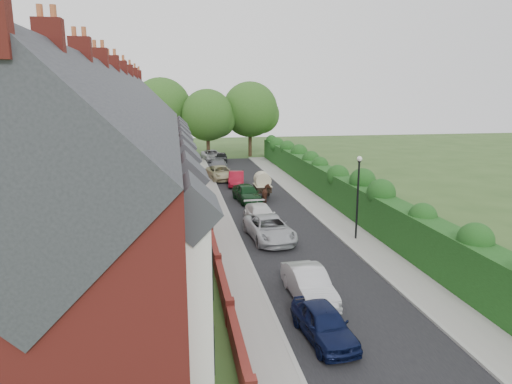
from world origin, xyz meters
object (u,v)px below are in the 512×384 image
Objects in this scene: lamppost at (358,187)px; car_black at (221,158)px; car_silver_a at (309,284)px; car_beige at (221,173)px; car_red at (236,179)px; car_grey at (218,166)px; horse at (267,194)px; horse_cart at (262,183)px; car_silver_b at (269,229)px; car_green at (247,193)px; car_navy at (324,323)px; car_white at (261,215)px.

lamppost is 1.34× the size of car_black.
car_black is (0.11, 40.03, -0.03)m from car_silver_a.
car_beige reaches higher than car_silver_a.
car_grey reaches higher than car_red.
horse_cart is (-0.00, 1.88, 0.55)m from horse.
car_green reaches higher than car_silver_b.
horse reaches higher than car_green.
car_silver_b is 1.04× the size of car_grey.
car_silver_b is 20.15m from car_beige.
car_silver_a is (0.40, 3.29, 0.05)m from car_navy.
car_navy is 35.99m from car_grey.
car_navy is 3.32m from car_silver_a.
car_red is at bearing -82.37° from car_black.
car_silver_b is at bearing 82.68° from car_navy.
car_navy is 22.89m from horse_cart.
lamppost is 26.24m from car_grey.
lamppost reaches higher than car_red.
car_green reaches higher than car_navy.
car_white is at bearing 82.71° from car_navy.
car_silver_b reaches higher than car_beige.
horse_cart is (1.51, -20.53, 0.63)m from car_black.
lamppost is 7.23m from car_white.
car_silver_a is 40.03m from car_black.
car_white is at bearing -94.90° from car_beige.
car_silver_b is at bearing -82.51° from car_red.
horse_cart reaches higher than car_red.
car_black is (0.00, 21.68, -0.08)m from car_green.
car_navy is at bearing -99.28° from car_silver_a.
car_grey is 7.41m from car_black.
horse_cart is (2.70, -8.91, 0.58)m from car_beige.
car_silver_a is 8.30m from car_silver_b.
horse reaches higher than car_silver_a.
car_silver_b is 24.42m from car_grey.
car_navy is 31.71m from car_beige.
lamppost reaches higher than horse.
car_white is 21.00m from car_grey.
car_red is at bearing 87.40° from car_silver_a.
car_grey is 2.83× the size of horse.
car_green is 1.12× the size of car_black.
car_silver_a is 0.84× the size of car_grey.
car_silver_b is 1.01× the size of car_beige.
car_white is at bearing 84.21° from horse.
car_black is 1.24× the size of horse_cart.
lamppost reaches higher than car_silver_a.
car_silver_b reaches higher than car_navy.
car_silver_a is at bearing -94.73° from horse_cart.
horse_cart is (2.55, -13.19, 0.57)m from car_grey.
car_navy is 0.87× the size of car_green.
car_silver_a is at bearing -82.52° from car_black.
lamppost is at bearing -72.52° from car_green.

